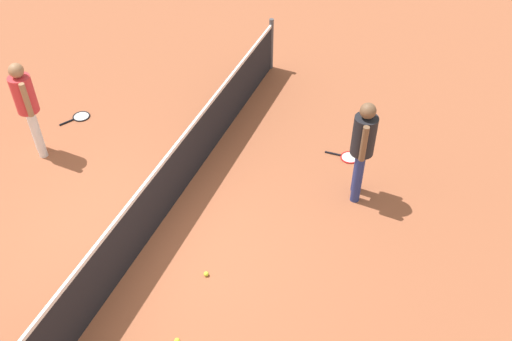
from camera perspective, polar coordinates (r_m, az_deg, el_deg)
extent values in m
plane|color=#9E5638|center=(8.27, -10.73, -6.76)|extent=(40.00, 40.00, 0.00)
cylinder|color=#4C4C51|center=(11.48, 1.53, 12.63)|extent=(0.09, 0.09, 1.07)
cube|color=black|center=(7.94, -11.14, -4.57)|extent=(10.00, 0.02, 0.91)
cube|color=white|center=(7.61, -11.61, -2.03)|extent=(10.00, 0.04, 0.06)
cylinder|color=navy|center=(8.69, 10.26, 0.11)|extent=(0.17, 0.17, 0.85)
cylinder|color=navy|center=(8.52, 10.22, -0.86)|extent=(0.17, 0.17, 0.85)
cylinder|color=black|center=(8.14, 10.85, 3.48)|extent=(0.40, 0.40, 0.62)
cylinder|color=brown|center=(8.30, 10.90, 4.49)|extent=(0.11, 0.11, 0.58)
cylinder|color=brown|center=(7.96, 10.83, 2.66)|extent=(0.11, 0.11, 0.58)
sphere|color=brown|center=(7.89, 11.24, 5.91)|extent=(0.27, 0.27, 0.23)
cylinder|color=white|center=(10.04, -21.45, 3.98)|extent=(0.20, 0.20, 0.85)
cylinder|color=white|center=(9.85, -21.17, 3.32)|extent=(0.20, 0.20, 0.85)
cylinder|color=red|center=(9.55, -22.38, 7.13)|extent=(0.48, 0.48, 0.62)
cylinder|color=#9E704C|center=(9.72, -22.68, 7.82)|extent=(0.13, 0.13, 0.58)
cylinder|color=#9E704C|center=(9.35, -22.14, 6.60)|extent=(0.13, 0.13, 0.58)
sphere|color=#9E704C|center=(9.33, -23.05, 9.26)|extent=(0.32, 0.32, 0.23)
torus|color=red|center=(9.53, 9.43, 1.31)|extent=(0.32, 0.32, 0.02)
cylinder|color=silver|center=(9.53, 9.43, 1.31)|extent=(0.27, 0.27, 0.00)
cylinder|color=black|center=(9.56, 7.78, 1.71)|extent=(0.04, 0.28, 0.03)
torus|color=black|center=(10.79, -17.21, 5.24)|extent=(0.43, 0.43, 0.02)
cylinder|color=silver|center=(10.79, -17.21, 5.24)|extent=(0.36, 0.36, 0.00)
cylinder|color=black|center=(10.72, -18.55, 4.65)|extent=(0.26, 0.16, 0.03)
sphere|color=#C6E033|center=(7.17, -7.97, -16.64)|extent=(0.07, 0.07, 0.07)
sphere|color=#C6E033|center=(7.71, -5.05, -10.35)|extent=(0.07, 0.07, 0.07)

